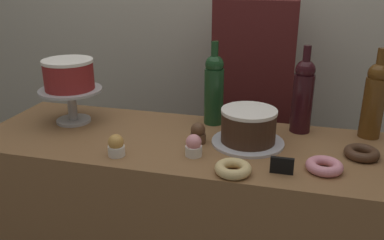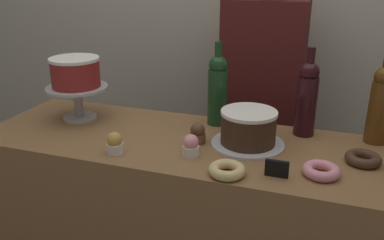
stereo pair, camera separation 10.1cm
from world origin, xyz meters
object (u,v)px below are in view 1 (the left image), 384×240
wine_bottle_amber (374,99)px  donut_glazed (233,169)px  cupcake_strawberry (194,146)px  cupcake_chocolate (198,133)px  wine_bottle_green (214,88)px  cake_stand_pedestal (71,99)px  cupcake_caramel (116,146)px  donut_chocolate (362,153)px  wine_bottle_dark_red (303,95)px  donut_pink (324,166)px  price_sign_chalkboard (282,166)px  white_layer_cake (69,74)px  chocolate_round_cake (249,125)px  barista_figure (251,120)px

wine_bottle_amber → donut_glazed: (-0.43, -0.41, -0.13)m
cupcake_strawberry → cupcake_chocolate: bearing=96.4°
wine_bottle_green → cake_stand_pedestal: bearing=-166.5°
cupcake_caramel → donut_chocolate: size_ratio=0.66×
wine_bottle_dark_red → donut_glazed: (-0.19, -0.40, -0.13)m
donut_chocolate → donut_pink: same height
donut_glazed → cupcake_strawberry: bearing=148.2°
wine_bottle_green → price_sign_chalkboard: 0.48m
donut_glazed → white_layer_cake: bearing=158.7°
cake_stand_pedestal → donut_chocolate: bearing=-2.8°
wine_bottle_green → wine_bottle_amber: bearing=1.0°
cake_stand_pedestal → wine_bottle_green: wine_bottle_green is taller
chocolate_round_cake → cupcake_chocolate: size_ratio=2.61×
donut_chocolate → donut_glazed: 0.44m
donut_pink → barista_figure: bearing=113.8°
donut_chocolate → barista_figure: size_ratio=0.07×
donut_chocolate → white_layer_cake: bearing=177.2°
white_layer_cake → wine_bottle_dark_red: 0.89m
chocolate_round_cake → donut_glazed: bearing=-93.4°
white_layer_cake → price_sign_chalkboard: (0.83, -0.23, -0.17)m
cupcake_chocolate → donut_glazed: 0.25m
white_layer_cake → cupcake_caramel: bearing=-39.2°
cake_stand_pedestal → cupcake_strawberry: bearing=-18.2°
cake_stand_pedestal → price_sign_chalkboard: bearing=-15.6°
wine_bottle_dark_red → barista_figure: size_ratio=0.20×
white_layer_cake → barista_figure: barista_figure is taller
chocolate_round_cake → cupcake_caramel: bearing=-152.9°
cupcake_chocolate → wine_bottle_amber: bearing=19.8°
cake_stand_pedestal → chocolate_round_cake: cake_stand_pedestal is taller
donut_pink → donut_glazed: 0.28m
wine_bottle_amber → donut_pink: 0.39m
cupcake_chocolate → donut_pink: (0.42, -0.11, -0.02)m
cupcake_strawberry → donut_pink: bearing=-0.4°
chocolate_round_cake → cupcake_chocolate: 0.18m
chocolate_round_cake → donut_chocolate: 0.38m
wine_bottle_green → cupcake_caramel: 0.46m
cupcake_caramel → chocolate_round_cake: bearing=27.1°
cake_stand_pedestal → wine_bottle_green: size_ratio=0.75×
white_layer_cake → barista_figure: size_ratio=0.12×
wine_bottle_amber → price_sign_chalkboard: size_ratio=4.65×
wine_bottle_dark_red → donut_pink: (0.08, -0.31, -0.13)m
wine_bottle_amber → donut_chocolate: size_ratio=2.91×
white_layer_cake → cupcake_caramel: white_layer_cake is taller
cake_stand_pedestal → donut_pink: (0.96, -0.18, -0.08)m
wine_bottle_amber → donut_pink: wine_bottle_amber is taller
wine_bottle_green → cupcake_strawberry: 0.33m
cake_stand_pedestal → wine_bottle_dark_red: bearing=8.4°
donut_chocolate → barista_figure: (-0.42, 0.54, -0.12)m
wine_bottle_dark_red → price_sign_chalkboard: wine_bottle_dark_red is taller
white_layer_cake → donut_glazed: (0.69, -0.27, -0.18)m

